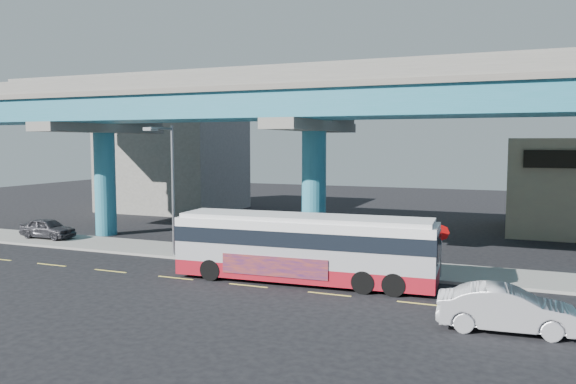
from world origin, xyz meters
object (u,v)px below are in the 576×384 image
at_px(sedan, 507,309).
at_px(stop_sign, 441,240).
at_px(street_lamp, 167,171).
at_px(parked_car, 48,228).
at_px(transit_bus, 304,246).

relative_size(sedan, stop_sign, 1.92).
xyz_separation_m(sedan, street_lamp, (-18.26, 6.01, 4.26)).
bearing_deg(stop_sign, parked_car, 179.31).
relative_size(parked_car, stop_sign, 1.57).
height_order(street_lamp, stop_sign, street_lamp).
distance_m(transit_bus, sedan, 10.01).
height_order(transit_bus, parked_car, transit_bus).
relative_size(sedan, parked_car, 1.23).
height_order(sedan, parked_car, sedan).
height_order(parked_car, stop_sign, stop_sign).
bearing_deg(parked_car, street_lamp, -100.28).
xyz_separation_m(sedan, parked_car, (-29.51, 8.18, 0.04)).
bearing_deg(transit_bus, parked_car, 165.18).
xyz_separation_m(parked_car, street_lamp, (11.24, -2.17, 4.22)).
bearing_deg(sedan, parked_car, 70.22).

